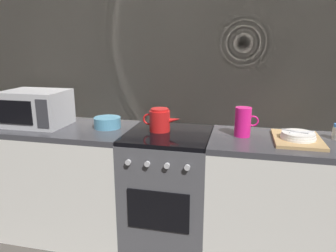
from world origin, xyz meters
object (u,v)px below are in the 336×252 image
stove_unit (168,191)px  mixing_bowl (107,122)px  dish_pile (298,138)px  kettle (160,120)px  pitcher (243,122)px  microwave (36,108)px

stove_unit → mixing_bowl: mixing_bowl is taller
stove_unit → dish_pile: bearing=0.0°
kettle → dish_pile: 0.94m
kettle → pitcher: (0.58, 0.00, 0.02)m
kettle → mixing_bowl: kettle is taller
mixing_bowl → dish_pile: bearing=-1.5°
kettle → stove_unit: bearing=-26.7°
dish_pile → mixing_bowl: bearing=178.5°
dish_pile → stove_unit: bearing=-180.0°
dish_pile → kettle: bearing=177.8°
microwave → kettle: 0.97m
stove_unit → pitcher: (0.51, 0.04, 0.55)m
pitcher → dish_pile: (0.35, -0.04, -0.08)m
kettle → mixing_bowl: 0.41m
pitcher → dish_pile: size_ratio=0.50×
kettle → dish_pile: bearing=-2.2°
stove_unit → dish_pile: size_ratio=2.25×
mixing_bowl → pitcher: pitcher is taller
microwave → mixing_bowl: (0.56, 0.05, -0.10)m
kettle → mixing_bowl: bearing=-180.0°
mixing_bowl → pitcher: 0.99m
kettle → dish_pile: size_ratio=0.71×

